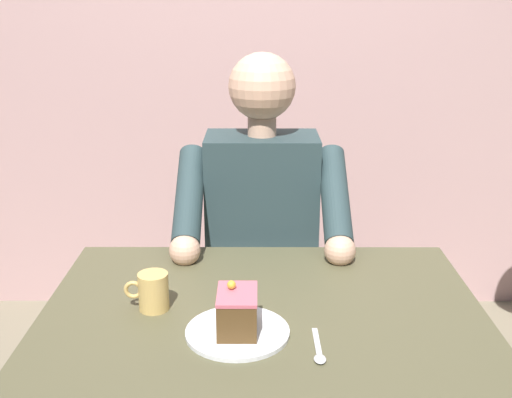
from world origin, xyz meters
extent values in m
cube|color=brown|center=(0.00, 0.00, 0.70)|extent=(1.07, 0.79, 0.04)
cylinder|color=#49463C|center=(-0.48, -0.34, 0.35)|extent=(0.05, 0.05, 0.70)
cylinder|color=#49463C|center=(0.48, -0.34, 0.35)|extent=(0.05, 0.05, 0.70)
cube|color=brown|center=(0.00, -0.60, 0.44)|extent=(0.42, 0.42, 0.04)
cube|color=brown|center=(0.00, -0.79, 0.69)|extent=(0.38, 0.04, 0.45)
cylinder|color=brown|center=(-0.18, -0.42, 0.22)|extent=(0.04, 0.04, 0.44)
cylinder|color=brown|center=(0.18, -0.42, 0.22)|extent=(0.04, 0.04, 0.44)
cylinder|color=brown|center=(-0.18, -0.78, 0.22)|extent=(0.04, 0.04, 0.44)
cylinder|color=brown|center=(0.18, -0.78, 0.22)|extent=(0.04, 0.04, 0.44)
cube|color=#2A3D40|center=(0.00, -0.58, 0.74)|extent=(0.36, 0.22, 0.55)
sphere|color=#DFAA8B|center=(0.00, -0.58, 1.17)|extent=(0.21, 0.21, 0.21)
cylinder|color=#DFAA8B|center=(0.00, -0.58, 1.05)|extent=(0.09, 0.09, 0.06)
cylinder|color=#2A3D40|center=(-0.22, -0.44, 0.86)|extent=(0.08, 0.33, 0.26)
sphere|color=#DFAA8B|center=(-0.22, -0.28, 0.75)|extent=(0.09, 0.09, 0.09)
cylinder|color=#2A3D40|center=(0.22, -0.44, 0.86)|extent=(0.08, 0.33, 0.26)
sphere|color=#DFAA8B|center=(0.22, -0.28, 0.75)|extent=(0.09, 0.09, 0.09)
cylinder|color=#362435|center=(-0.09, -0.46, 0.44)|extent=(0.13, 0.38, 0.14)
cylinder|color=#362435|center=(0.09, -0.46, 0.44)|extent=(0.13, 0.38, 0.14)
cylinder|color=white|center=(0.06, 0.11, 0.72)|extent=(0.23, 0.23, 0.01)
cube|color=#543A1C|center=(0.06, 0.11, 0.77)|extent=(0.09, 0.12, 0.09)
cube|color=#D66173|center=(0.06, 0.11, 0.81)|extent=(0.09, 0.12, 0.01)
sphere|color=gold|center=(0.07, 0.09, 0.83)|extent=(0.02, 0.02, 0.02)
cylinder|color=tan|center=(0.26, -0.01, 0.76)|extent=(0.07, 0.07, 0.09)
torus|color=tan|center=(0.31, -0.01, 0.77)|extent=(0.05, 0.01, 0.05)
cylinder|color=black|center=(0.26, -0.01, 0.80)|extent=(0.06, 0.06, 0.01)
cube|color=silver|center=(-0.12, 0.15, 0.72)|extent=(0.01, 0.11, 0.01)
ellipsoid|color=silver|center=(-0.12, 0.22, 0.72)|extent=(0.03, 0.04, 0.01)
camera|label=1|loc=(0.01, 1.34, 1.44)|focal=43.66mm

